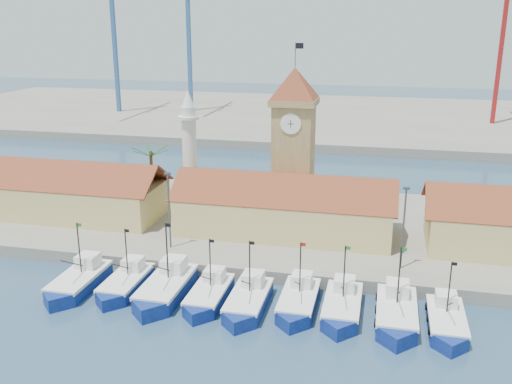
% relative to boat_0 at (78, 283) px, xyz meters
% --- Properties ---
extents(ground, '(400.00, 400.00, 0.00)m').
position_rel_boat_0_xyz_m(ground, '(18.60, -2.42, -0.77)').
color(ground, '#1D394D').
rests_on(ground, ground).
extents(quay, '(140.00, 32.00, 1.50)m').
position_rel_boat_0_xyz_m(quay, '(18.60, 21.58, -0.02)').
color(quay, gray).
rests_on(quay, ground).
extents(terminal, '(240.00, 80.00, 2.00)m').
position_rel_boat_0_xyz_m(terminal, '(18.60, 107.58, 0.23)').
color(terminal, gray).
rests_on(terminal, ground).
extents(boat_0, '(3.60, 9.87, 7.47)m').
position_rel_boat_0_xyz_m(boat_0, '(0.00, 0.00, 0.00)').
color(boat_0, navy).
rests_on(boat_0, ground).
extents(boat_1, '(3.33, 9.12, 6.90)m').
position_rel_boat_0_xyz_m(boat_1, '(4.88, 0.86, -0.06)').
color(boat_1, navy).
rests_on(boat_1, ground).
extents(boat_2, '(3.89, 10.66, 8.07)m').
position_rel_boat_0_xyz_m(boat_2, '(9.47, 0.45, 0.06)').
color(boat_2, navy).
rests_on(boat_2, ground).
extents(boat_3, '(3.29, 9.00, 6.81)m').
position_rel_boat_0_xyz_m(boat_3, '(14.08, 0.30, -0.07)').
color(boat_3, navy).
rests_on(boat_3, ground).
extents(boat_4, '(3.45, 9.46, 7.16)m').
position_rel_boat_0_xyz_m(boat_4, '(18.19, -0.12, -0.03)').
color(boat_4, navy).
rests_on(boat_4, ground).
extents(boat_5, '(3.38, 9.27, 7.01)m').
position_rel_boat_0_xyz_m(boat_5, '(22.95, 0.94, -0.05)').
color(boat_5, navy).
rests_on(boat_5, ground).
extents(boat_6, '(3.43, 9.40, 7.11)m').
position_rel_boat_0_xyz_m(boat_6, '(27.18, 0.77, -0.04)').
color(boat_6, navy).
rests_on(boat_6, ground).
extents(boat_7, '(3.67, 10.04, 7.60)m').
position_rel_boat_0_xyz_m(boat_7, '(32.20, 0.45, 0.01)').
color(boat_7, navy).
rests_on(boat_7, ground).
extents(boat_8, '(3.25, 8.90, 6.73)m').
position_rel_boat_0_xyz_m(boat_8, '(36.62, 0.09, -0.08)').
color(boat_8, navy).
rests_on(boat_8, ground).
extents(hall_left, '(31.20, 10.13, 7.61)m').
position_rel_boat_0_xyz_m(hall_left, '(-13.40, 17.58, 3.21)').
color(hall_left, tan).
rests_on(hall_left, quay).
extents(hall_center, '(27.04, 10.13, 7.61)m').
position_rel_boat_0_xyz_m(hall_center, '(18.60, 17.58, 3.21)').
color(hall_center, tan).
rests_on(hall_center, quay).
extents(clock_tower, '(5.80, 5.80, 22.70)m').
position_rel_boat_0_xyz_m(clock_tower, '(18.60, 23.57, 11.19)').
color(clock_tower, tan).
rests_on(clock_tower, quay).
extents(minaret, '(3.00, 3.00, 16.30)m').
position_rel_boat_0_xyz_m(minaret, '(3.60, 25.58, 8.96)').
color(minaret, silver).
rests_on(minaret, quay).
extents(palm_tree, '(5.60, 5.03, 8.39)m').
position_rel_boat_0_xyz_m(palm_tree, '(-1.40, 23.58, 5.47)').
color(palm_tree, brown).
rests_on(palm_tree, quay).
extents(lamp_posts, '(80.70, 0.25, 9.03)m').
position_rel_boat_0_xyz_m(lamp_posts, '(19.10, 9.58, 5.70)').
color(lamp_posts, '#3F3F44').
rests_on(lamp_posts, quay).
extents(crane_blue_far, '(1.00, 35.53, 43.44)m').
position_rel_boat_0_xyz_m(crane_blue_far, '(-43.46, 97.79, 25.57)').
color(crane_blue_far, '#2F5990').
rests_on(crane_blue_far, terminal).
extents(crane_blue_near, '(1.00, 29.32, 40.48)m').
position_rel_boat_0_xyz_m(crane_blue_near, '(-24.15, 104.60, 23.43)').
color(crane_blue_near, '#2F5990').
rests_on(crane_blue_near, terminal).
extents(crane_red_right, '(1.00, 31.68, 45.72)m').
position_rel_boat_0_xyz_m(crane_red_right, '(56.08, 101.40, 26.50)').
color(crane_red_right, maroon).
rests_on(crane_red_right, terminal).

